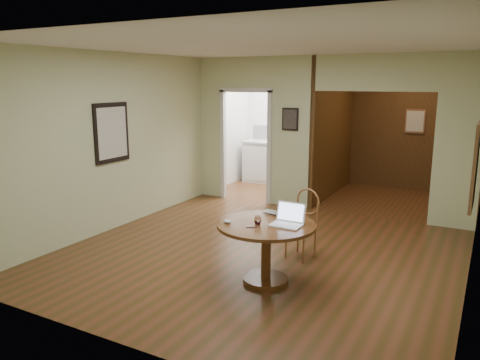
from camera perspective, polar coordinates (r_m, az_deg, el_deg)
The scene contains 11 objects.
floor at distance 6.30m, azimuth 2.17°, elevation -9.12°, with size 5.00×5.00×0.00m, color #453013.
room_shell at distance 8.97m, azimuth 8.39°, elevation 5.60°, with size 5.20×7.50×5.00m.
dining_table at distance 5.35m, azimuth 3.21°, elevation -7.16°, with size 1.12×1.12×0.70m.
chair at distance 6.15m, azimuth 7.77°, elevation -4.81°, with size 0.46×0.46×0.90m.
open_laptop at distance 5.25m, azimuth 5.90°, elevation -4.75°, with size 0.34×0.29×0.24m.
closed_laptop at distance 5.60m, azimuth 4.10°, elevation -4.18°, with size 0.34×0.22×0.03m, color #B2B3B7.
mouse at distance 5.28m, azimuth -1.54°, elevation -5.09°, with size 0.10×0.06×0.04m, color white.
wine_glass at distance 5.24m, azimuth 2.18°, elevation -4.89°, with size 0.09×0.09×0.10m, color white, non-canonical shape.
pen at distance 5.14m, azimuth 1.49°, elevation -5.77°, with size 0.01×0.01×0.13m, color navy.
kitchen_cabinet at distance 10.42m, azimuth 5.81°, elevation 2.02°, with size 2.06×0.60×0.94m.
grocery_bag at distance 10.08m, azimuth 9.52°, elevation 5.17°, with size 0.31×0.27×0.31m, color beige.
Camera 1 is at (2.60, -5.27, 2.27)m, focal length 35.00 mm.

